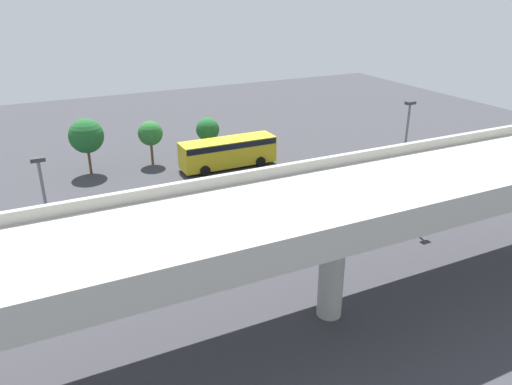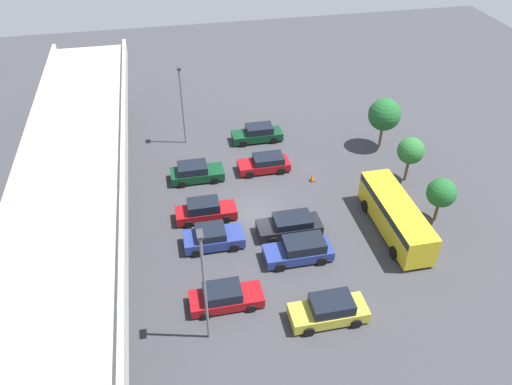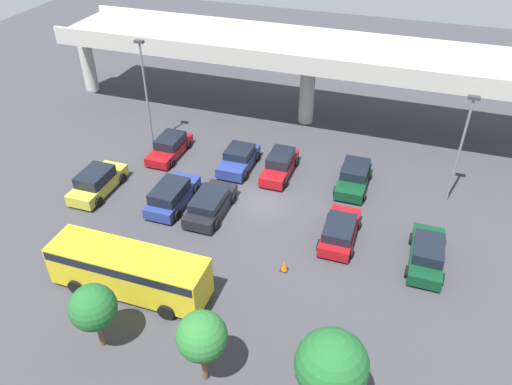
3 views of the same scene
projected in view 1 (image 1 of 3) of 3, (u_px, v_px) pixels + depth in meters
The scene contains 18 objects.
ground_plane at pixel (230, 217), 35.88m from camera, with size 92.49×92.49×0.00m, color #38383D.
highway_overpass at pixel (336, 209), 23.12m from camera, with size 44.41×7.12×7.12m.
parked_car_0 at pixel (339, 172), 41.98m from camera, with size 2.17×4.84×1.72m.
parked_car_1 at pixel (360, 206), 35.95m from camera, with size 2.10×4.70×1.52m.
parked_car_2 at pixel (283, 185), 39.46m from camera, with size 2.21×4.81×1.64m.
parked_car_3 at pixel (291, 221), 33.62m from camera, with size 2.26×4.37×1.55m.
parked_car_4 at pixel (251, 231), 32.18m from camera, with size 1.98×4.71×1.65m.
parked_car_5 at pixel (142, 213), 34.89m from camera, with size 2.13×4.52×1.45m.
parked_car_6 at pixel (64, 224), 33.13m from camera, with size 2.08×4.81×1.58m.
parked_car_7 at pixel (252, 191), 38.38m from camera, with size 2.24×4.80×1.49m.
parked_car_8 at pixel (171, 251), 29.87m from camera, with size 2.19×4.54×1.56m.
shuttle_bus at pixel (228, 151), 44.99m from camera, with size 8.72×2.66×2.61m.
lamp_post_near_aisle at pixel (48, 216), 25.55m from camera, with size 0.70×0.35×7.69m.
lamp_post_mid_lot at pixel (404, 152), 34.14m from camera, with size 0.70×0.35×8.36m.
tree_front_left at pixel (208, 130), 47.41m from camera, with size 2.23×2.23×3.78m.
tree_front_centre at pixel (150, 133), 45.14m from camera, with size 2.24×2.24×4.09m.
tree_front_right at pixel (86, 136), 42.68m from camera, with size 2.97×2.97×4.93m.
traffic_cone at pixel (162, 193), 39.03m from camera, with size 0.44×0.44×0.70m.
Camera 1 is at (12.60, 29.87, 15.59)m, focal length 35.00 mm.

